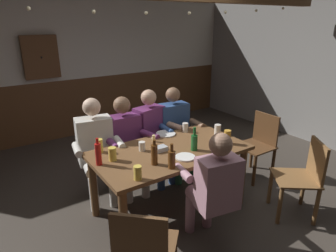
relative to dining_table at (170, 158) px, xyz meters
The scene contains 29 objects.
ground_plane 0.65m from the dining_table, 90.00° to the right, with size 7.78×7.78×0.00m, color #423A33.
back_wall_upper 3.20m from the dining_table, 90.00° to the left, with size 6.48×0.12×1.37m, color beige.
back_wall_wainscot 3.01m from the dining_table, 90.00° to the left, with size 6.48×0.12×1.06m, color brown.
dining_table is the anchor object (origin of this frame).
person_0 0.90m from the dining_table, 129.63° to the left, with size 0.59×0.59×1.25m.
person_1 0.71m from the dining_table, 105.99° to the left, with size 0.57×0.56×1.21m.
person_2 0.72m from the dining_table, 73.75° to the left, with size 0.56×0.58×1.25m.
person_3 0.88m from the dining_table, 50.76° to the left, with size 0.58×0.55×1.23m.
person_4 0.69m from the dining_table, 88.96° to the right, with size 0.55×0.59×1.18m.
chair_empty_near_right 1.46m from the dining_table, 37.55° to the right, with size 0.62×0.62×0.88m.
chair_empty_near_left 1.48m from the dining_table, ahead, with size 0.44×0.44×0.88m.
chair_empty_far_end 1.23m from the dining_table, 133.44° to the right, with size 0.62×0.62×0.88m.
table_candle 0.32m from the dining_table, 96.88° to the left, with size 0.04×0.04×0.08m, color #F9E08C.
condiment_caddy 0.17m from the dining_table, 168.31° to the left, with size 0.14×0.10×0.05m, color #B2B7BC.
plate_0 0.28m from the dining_table, 87.93° to the right, with size 0.20×0.20×0.01m, color white.
plate_1 0.46m from the dining_table, 62.47° to the left, with size 0.24×0.24×0.01m, color white.
bottle_0 0.44m from the dining_table, 147.42° to the right, with size 0.06×0.06×0.25m.
bottle_1 0.47m from the dining_table, 122.41° to the right, with size 0.07×0.07×0.25m.
bottle_2 0.33m from the dining_table, 38.54° to the right, with size 0.07×0.07×0.26m.
bottle_3 0.81m from the dining_table, behind, with size 0.06×0.06×0.27m.
pint_glass_0 0.59m from the dining_table, 35.94° to the left, with size 0.07×0.07×0.11m, color white.
pint_glass_1 0.76m from the dining_table, 151.41° to the left, with size 0.07×0.07×0.15m, color #E5C64C.
pint_glass_2 0.65m from the dining_table, behind, with size 0.08×0.08×0.14m, color #E5C64C.
pint_glass_3 0.72m from the dining_table, 148.14° to the right, with size 0.07×0.07×0.13m, color #E5C64C.
pint_glass_4 0.34m from the dining_table, 152.68° to the left, with size 0.07×0.07×0.10m, color white.
pint_glass_5 0.69m from the dining_table, 20.45° to the right, with size 0.08×0.08×0.16m, color gold.
pint_glass_6 0.74m from the dining_table, ahead, with size 0.08×0.08×0.13m, color white.
wall_dart_cabinet 3.06m from the dining_table, 102.02° to the left, with size 0.56×0.15×0.70m.
string_lights 1.59m from the dining_table, 90.00° to the left, with size 4.57×0.04×0.12m.
Camera 1 is at (-1.65, -2.39, 2.07)m, focal length 31.62 mm.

